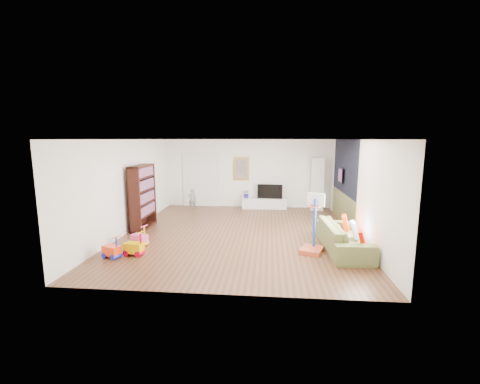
# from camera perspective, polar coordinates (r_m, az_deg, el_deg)

# --- Properties ---
(floor) EXTENTS (6.50, 7.50, 0.00)m
(floor) POSITION_cam_1_polar(r_m,az_deg,el_deg) (9.42, -0.22, -7.32)
(floor) COLOR brown
(floor) RESTS_ON ground
(ceiling) EXTENTS (6.50, 7.50, 0.00)m
(ceiling) POSITION_cam_1_polar(r_m,az_deg,el_deg) (9.02, -0.23, 9.34)
(ceiling) COLOR white
(ceiling) RESTS_ON ground
(wall_back) EXTENTS (6.50, 0.00, 2.70)m
(wall_back) POSITION_cam_1_polar(r_m,az_deg,el_deg) (12.83, 1.36, 3.31)
(wall_back) COLOR white
(wall_back) RESTS_ON ground
(wall_front) EXTENTS (6.50, 0.00, 2.70)m
(wall_front) POSITION_cam_1_polar(r_m,az_deg,el_deg) (5.47, -3.97, -5.00)
(wall_front) COLOR silver
(wall_front) RESTS_ON ground
(wall_left) EXTENTS (0.00, 7.50, 2.70)m
(wall_left) POSITION_cam_1_polar(r_m,az_deg,el_deg) (9.97, -19.18, 1.04)
(wall_left) COLOR silver
(wall_left) RESTS_ON ground
(wall_right) EXTENTS (0.00, 7.50, 2.70)m
(wall_right) POSITION_cam_1_polar(r_m,az_deg,el_deg) (9.39, 19.92, 0.51)
(wall_right) COLOR silver
(wall_right) RESTS_ON ground
(navy_accent) EXTENTS (0.01, 3.20, 1.70)m
(navy_accent) POSITION_cam_1_polar(r_m,az_deg,el_deg) (10.68, 18.12, 4.32)
(navy_accent) COLOR black
(navy_accent) RESTS_ON wall_right
(olive_wainscot) EXTENTS (0.01, 3.20, 1.00)m
(olive_wainscot) POSITION_cam_1_polar(r_m,az_deg,el_deg) (10.87, 17.76, -2.78)
(olive_wainscot) COLOR brown
(olive_wainscot) RESTS_ON wall_right
(doorway) EXTENTS (1.45, 0.06, 2.10)m
(doorway) POSITION_cam_1_polar(r_m,az_deg,el_deg) (13.09, -6.99, 2.05)
(doorway) COLOR white
(doorway) RESTS_ON ground
(painting_back) EXTENTS (0.62, 0.06, 0.92)m
(painting_back) POSITION_cam_1_polar(r_m,az_deg,el_deg) (12.79, 0.23, 4.20)
(painting_back) COLOR gold
(painting_back) RESTS_ON wall_back
(artwork_right) EXTENTS (0.04, 0.56, 0.46)m
(artwork_right) POSITION_cam_1_polar(r_m,az_deg,el_deg) (10.89, 17.47, 2.86)
(artwork_right) COLOR #7F3F8C
(artwork_right) RESTS_ON wall_right
(media_console) EXTENTS (1.75, 0.49, 0.40)m
(media_console) POSITION_cam_1_polar(r_m,az_deg,el_deg) (12.69, 4.32, -2.03)
(media_console) COLOR silver
(media_console) RESTS_ON ground
(tall_cabinet) EXTENTS (0.50, 0.50, 2.01)m
(tall_cabinet) POSITION_cam_1_polar(r_m,az_deg,el_deg) (12.68, 13.57, 1.40)
(tall_cabinet) COLOR white
(tall_cabinet) RESTS_ON ground
(bookshelf) EXTENTS (0.36, 1.33, 1.94)m
(bookshelf) POSITION_cam_1_polar(r_m,az_deg,el_deg) (10.19, -16.91, -0.85)
(bookshelf) COLOR black
(bookshelf) RESTS_ON ground
(sofa) EXTENTS (1.00, 2.34, 0.67)m
(sofa) POSITION_cam_1_polar(r_m,az_deg,el_deg) (8.34, 17.91, -7.59)
(sofa) COLOR #626A37
(sofa) RESTS_ON ground
(basketball_hoop) EXTENTS (0.68, 0.74, 1.43)m
(basketball_hoop) POSITION_cam_1_polar(r_m,az_deg,el_deg) (7.88, 12.82, -5.49)
(basketball_hoop) COLOR #CB4C2C
(basketball_hoop) RESTS_ON ground
(ride_on_yellow) EXTENTS (0.45, 0.31, 0.57)m
(ride_on_yellow) POSITION_cam_1_polar(r_m,az_deg,el_deg) (8.02, -18.38, -8.69)
(ride_on_yellow) COLOR #EBB500
(ride_on_yellow) RESTS_ON ground
(ride_on_orange) EXTENTS (0.46, 0.37, 0.53)m
(ride_on_orange) POSITION_cam_1_polar(r_m,az_deg,el_deg) (8.04, -21.91, -9.01)
(ride_on_orange) COLOR #F83E10
(ride_on_orange) RESTS_ON ground
(ride_on_pink) EXTENTS (0.47, 0.38, 0.54)m
(ride_on_pink) POSITION_cam_1_polar(r_m,az_deg,el_deg) (8.70, -17.47, -7.34)
(ride_on_pink) COLOR #EC4C95
(ride_on_pink) RESTS_ON ground
(child) EXTENTS (0.36, 0.32, 0.82)m
(child) POSITION_cam_1_polar(r_m,az_deg,el_deg) (12.57, -8.48, -1.25)
(child) COLOR gray
(child) RESTS_ON ground
(tv) EXTENTS (0.98, 0.21, 0.56)m
(tv) POSITION_cam_1_polar(r_m,az_deg,el_deg) (12.66, 5.37, 0.16)
(tv) COLOR black
(tv) RESTS_ON media_console
(vase_plant) EXTENTS (0.38, 0.35, 0.36)m
(vase_plant) POSITION_cam_1_polar(r_m,az_deg,el_deg) (12.64, 1.19, -0.28)
(vase_plant) COLOR #2A2596
(vase_plant) RESTS_ON media_console
(pillow_left) EXTENTS (0.18, 0.37, 0.36)m
(pillow_left) POSITION_cam_1_polar(r_m,az_deg,el_deg) (7.69, 20.85, -7.68)
(pillow_left) COLOR #C71000
(pillow_left) RESTS_ON sofa
(pillow_center) EXTENTS (0.14, 0.40, 0.39)m
(pillow_center) POSITION_cam_1_polar(r_m,az_deg,el_deg) (8.32, 19.70, -6.34)
(pillow_center) COLOR white
(pillow_center) RESTS_ON sofa
(pillow_right) EXTENTS (0.19, 0.41, 0.39)m
(pillow_right) POSITION_cam_1_polar(r_m,az_deg,el_deg) (8.94, 18.22, -5.19)
(pillow_right) COLOR red
(pillow_right) RESTS_ON sofa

